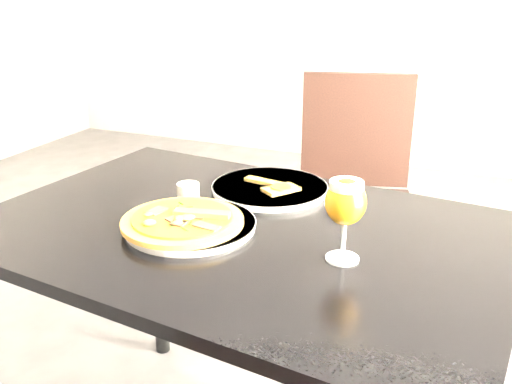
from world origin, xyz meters
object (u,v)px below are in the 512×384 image
at_px(pizza, 183,220).
at_px(beer_glass, 346,203).
at_px(dining_table, 240,261).
at_px(chair_far, 354,193).

distance_m(pizza, beer_glass, 0.38).
bearing_deg(pizza, dining_table, 33.04).
distance_m(dining_table, chair_far, 0.92).
relative_size(chair_far, beer_glass, 5.52).
height_order(chair_far, beer_glass, chair_far).
xyz_separation_m(pizza, beer_glass, (0.37, 0.00, 0.10)).
bearing_deg(dining_table, chair_far, 92.70).
distance_m(chair_far, beer_glass, 1.05).
bearing_deg(chair_far, dining_table, -109.31).
distance_m(chair_far, pizza, 1.02).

